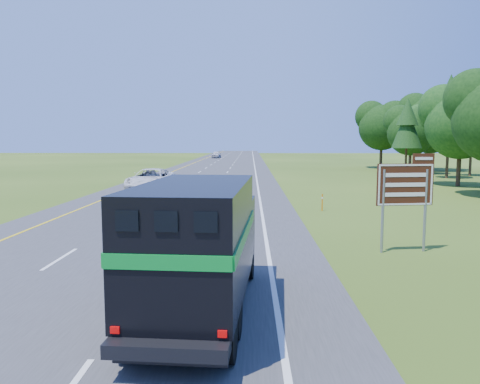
{
  "coord_description": "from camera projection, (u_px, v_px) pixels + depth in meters",
  "views": [
    {
      "loc": [
        4.84,
        -4.87,
        4.17
      ],
      "look_at": [
        4.35,
        16.8,
        1.77
      ],
      "focal_mm": 35.0,
      "sensor_mm": 36.0,
      "label": 1
    }
  ],
  "objects": [
    {
      "name": "road",
      "position": [
        209.0,
        176.0,
        55.09
      ],
      "size": [
        15.0,
        260.0,
        0.04
      ],
      "primitive_type": "cube",
      "color": "#38383A",
      "rests_on": "ground"
    },
    {
      "name": "lane_markings",
      "position": [
        209.0,
        175.0,
        55.09
      ],
      "size": [
        11.15,
        260.0,
        0.01
      ],
      "color": "yellow",
      "rests_on": "road"
    },
    {
      "name": "horse_truck",
      "position": [
        200.0,
        243.0,
        11.09
      ],
      "size": [
        2.7,
        7.33,
        3.19
      ],
      "rotation": [
        0.0,
        0.0,
        -0.07
      ],
      "color": "black",
      "rests_on": "road"
    },
    {
      "name": "white_suv",
      "position": [
        151.0,
        180.0,
        38.31
      ],
      "size": [
        3.46,
        6.74,
        1.82
      ],
      "primitive_type": "imported",
      "rotation": [
        0.0,
        0.0,
        -0.07
      ],
      "color": "silver",
      "rests_on": "road"
    },
    {
      "name": "far_car",
      "position": [
        216.0,
        155.0,
        109.79
      ],
      "size": [
        2.16,
        4.79,
        1.6
      ],
      "primitive_type": "imported",
      "rotation": [
        0.0,
        0.0,
        -0.06
      ],
      "color": "silver",
      "rests_on": "road"
    },
    {
      "name": "exit_sign",
      "position": [
        406.0,
        188.0,
        17.3
      ],
      "size": [
        2.17,
        0.36,
        3.69
      ],
      "rotation": [
        0.0,
        0.0,
        0.14
      ],
      "color": "gray",
      "rests_on": "ground"
    },
    {
      "name": "delineator",
      "position": [
        322.0,
        202.0,
        27.76
      ],
      "size": [
        0.08,
        0.05,
        1.0
      ],
      "color": "orange",
      "rests_on": "ground"
    }
  ]
}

